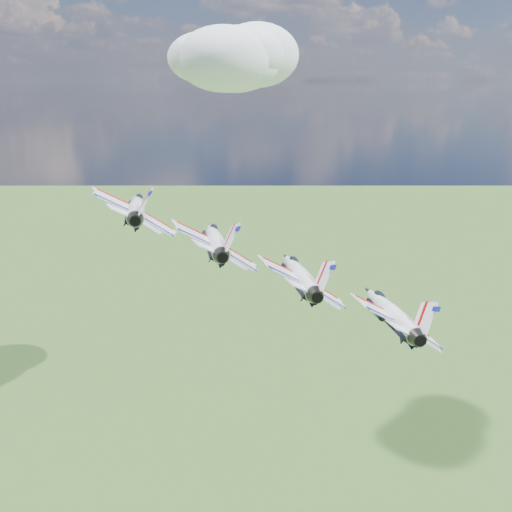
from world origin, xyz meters
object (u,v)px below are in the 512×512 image
object	(u,v)px
jet_0	(137,207)
jet_3	(389,311)
jet_1	(215,239)
jet_2	(299,274)

from	to	relation	value
jet_0	jet_3	xyz separation A→B (m)	(26.85, -21.95, -10.48)
jet_1	jet_3	size ratio (longest dim) A/B	1.00
jet_0	jet_1	size ratio (longest dim) A/B	1.00
jet_2	jet_0	bearing A→B (deg)	149.98
jet_0	jet_2	distance (m)	24.15
jet_1	jet_0	bearing A→B (deg)	149.98
jet_1	jet_2	world-z (taller)	jet_1
jet_0	jet_3	distance (m)	36.23
jet_1	jet_2	xyz separation A→B (m)	(8.95, -7.32, -3.49)
jet_2	jet_3	distance (m)	12.08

